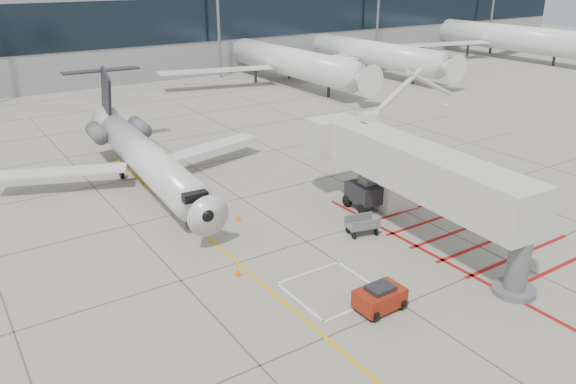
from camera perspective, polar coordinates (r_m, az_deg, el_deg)
ground_plane at (r=30.55m, az=6.29°, el=-7.89°), size 260.00×260.00×0.00m
regional_jet at (r=39.85m, az=-13.54°, el=4.40°), size 22.89×28.10×7.04m
jet_bridge at (r=32.75m, az=14.42°, el=0.80°), size 10.03×19.04×7.39m
pushback_tug at (r=27.21m, az=9.30°, el=-10.47°), size 2.34×1.48×1.35m
baggage_cart at (r=34.26m, az=7.54°, el=-3.36°), size 2.10×1.60×1.18m
ground_power_unit at (r=38.16m, az=10.97°, el=-0.13°), size 2.74×1.75×2.07m
cone_nose at (r=29.90m, az=-5.14°, el=-8.05°), size 0.32×0.32×0.45m
cone_side at (r=36.03m, az=-5.09°, el=-2.55°), size 0.34×0.34×0.47m
terminal_building at (r=94.51m, az=-17.30°, el=16.11°), size 180.00×28.00×14.00m
terminal_glass_band at (r=81.13m, az=-14.31°, el=16.30°), size 180.00×0.10×6.00m
bg_aircraft_c at (r=79.11m, az=-0.87°, el=15.07°), size 33.69×37.43×11.23m
bg_aircraft_d at (r=88.00m, az=7.61°, el=15.48°), size 32.68×36.31×10.89m
bg_aircraft_e at (r=109.83m, az=20.10°, el=16.15°), size 38.30×42.56×12.77m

